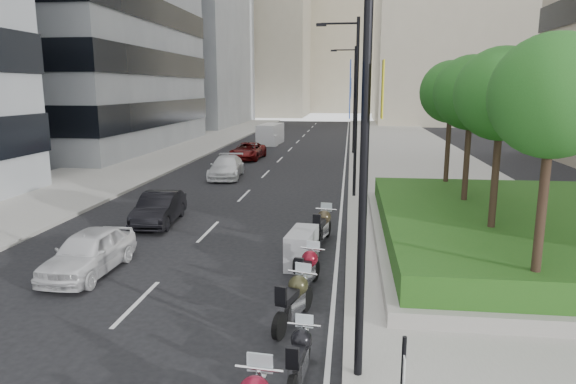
% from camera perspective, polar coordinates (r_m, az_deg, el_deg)
% --- Properties ---
extents(sidewalk_right, '(10.00, 100.00, 0.15)m').
position_cam_1_polar(sidewalk_right, '(38.92, 14.19, 2.96)').
color(sidewalk_right, '#9E9B93').
rests_on(sidewalk_right, ground).
extents(sidewalk_left, '(8.00, 100.00, 0.15)m').
position_cam_1_polar(sidewalk_left, '(41.81, -15.73, 3.45)').
color(sidewalk_left, '#9E9B93').
rests_on(sidewalk_left, ground).
extents(lane_edge, '(0.12, 100.00, 0.01)m').
position_cam_1_polar(lane_edge, '(38.62, 6.36, 3.07)').
color(lane_edge, silver).
rests_on(lane_edge, ground).
extents(lane_centre, '(0.12, 100.00, 0.01)m').
position_cam_1_polar(lane_centre, '(39.01, -1.31, 3.22)').
color(lane_centre, silver).
rests_on(lane_centre, ground).
extents(building_grey_far, '(22.00, 26.00, 30.00)m').
position_cam_1_polar(building_grey_far, '(83.61, -13.35, 17.66)').
color(building_grey_far, gray).
rests_on(building_grey_far, ground).
extents(building_cream_right, '(28.00, 24.00, 36.00)m').
position_cam_1_polar(building_cream_right, '(90.86, 19.32, 18.73)').
color(building_cream_right, '#B7AD93').
rests_on(building_cream_right, ground).
extents(building_cream_left, '(26.00, 24.00, 34.00)m').
position_cam_1_polar(building_cream_left, '(111.01, -4.78, 17.36)').
color(building_cream_left, '#B7AD93').
rests_on(building_cream_left, ground).
extents(building_cream_centre, '(30.00, 24.00, 38.00)m').
position_cam_1_polar(building_cream_centre, '(128.92, 6.28, 17.40)').
color(building_cream_centre, '#B7AD93').
rests_on(building_cream_centre, ground).
extents(planter, '(10.00, 14.00, 0.40)m').
position_cam_1_polar(planter, '(19.87, 24.18, -4.94)').
color(planter, '#9C9791').
rests_on(planter, sidewalk_right).
extents(hedge, '(9.40, 13.40, 0.80)m').
position_cam_1_polar(hedge, '(19.72, 24.33, -3.26)').
color(hedge, '#165017').
rests_on(hedge, planter).
extents(tree_0, '(2.80, 2.80, 6.30)m').
position_cam_1_polar(tree_0, '(12.99, 27.38, 9.34)').
color(tree_0, '#332319').
rests_on(tree_0, planter).
extents(tree_1, '(2.80, 2.80, 6.30)m').
position_cam_1_polar(tree_1, '(16.81, 22.66, 9.94)').
color(tree_1, '#332319').
rests_on(tree_1, planter).
extents(tree_2, '(2.80, 2.80, 6.30)m').
position_cam_1_polar(tree_2, '(20.69, 19.70, 10.29)').
color(tree_2, '#332319').
rests_on(tree_2, planter).
extents(tree_3, '(2.80, 2.80, 6.30)m').
position_cam_1_polar(tree_3, '(24.61, 17.67, 10.51)').
color(tree_3, '#332319').
rests_on(tree_3, planter).
extents(lamp_post_0, '(2.34, 0.45, 9.00)m').
position_cam_1_polar(lamp_post_0, '(9.22, 7.61, 7.90)').
color(lamp_post_0, black).
rests_on(lamp_post_0, ground).
extents(lamp_post_1, '(2.34, 0.45, 9.00)m').
position_cam_1_polar(lamp_post_1, '(26.21, 7.27, 10.19)').
color(lamp_post_1, black).
rests_on(lamp_post_1, ground).
extents(lamp_post_2, '(2.34, 0.45, 9.00)m').
position_cam_1_polar(lamp_post_2, '(44.21, 7.19, 10.70)').
color(lamp_post_2, black).
rests_on(lamp_post_2, ground).
extents(motorcycle_2, '(0.67, 2.02, 1.00)m').
position_cam_1_polar(motorcycle_2, '(10.40, 1.29, -17.82)').
color(motorcycle_2, black).
rests_on(motorcycle_2, ground).
extents(motorcycle_3, '(0.92, 2.25, 1.15)m').
position_cam_1_polar(motorcycle_3, '(12.64, 0.71, -11.87)').
color(motorcycle_3, black).
rests_on(motorcycle_3, ground).
extents(motorcycle_4, '(0.79, 2.15, 1.09)m').
position_cam_1_polar(motorcycle_4, '(14.65, 2.15, -8.66)').
color(motorcycle_4, black).
rests_on(motorcycle_4, ground).
extents(motorcycle_5, '(0.98, 2.00, 1.15)m').
position_cam_1_polar(motorcycle_5, '(16.57, 1.54, -6.26)').
color(motorcycle_5, black).
rests_on(motorcycle_5, ground).
extents(motorcycle_6, '(0.80, 2.36, 1.19)m').
position_cam_1_polar(motorcycle_6, '(18.92, 3.84, -3.82)').
color(motorcycle_6, black).
rests_on(motorcycle_6, ground).
extents(car_a, '(1.69, 4.02, 1.36)m').
position_cam_1_polar(car_a, '(17.00, -21.27, -6.23)').
color(car_a, white).
rests_on(car_a, ground).
extents(car_b, '(1.70, 4.10, 1.32)m').
position_cam_1_polar(car_b, '(22.19, -14.14, -1.79)').
color(car_b, black).
rests_on(car_b, ground).
extents(car_c, '(2.30, 4.83, 1.36)m').
position_cam_1_polar(car_c, '(32.85, -6.86, 2.76)').
color(car_c, white).
rests_on(car_c, ground).
extents(car_d, '(2.42, 4.86, 1.32)m').
position_cam_1_polar(car_d, '(41.30, -4.49, 4.57)').
color(car_d, '#5E0B0B').
rests_on(car_d, ground).
extents(delivery_van, '(2.23, 4.95, 2.02)m').
position_cam_1_polar(delivery_van, '(52.16, -2.01, 6.35)').
color(delivery_van, white).
rests_on(delivery_van, ground).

